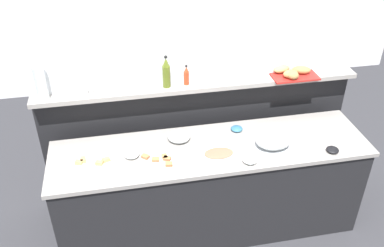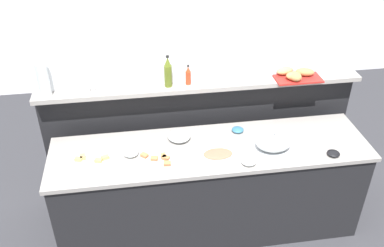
% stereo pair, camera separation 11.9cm
% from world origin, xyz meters
% --- Properties ---
extents(ground_plane, '(12.00, 12.00, 0.00)m').
position_xyz_m(ground_plane, '(0.00, 0.60, 0.00)').
color(ground_plane, '#38383D').
extents(buffet_counter, '(2.58, 0.67, 0.89)m').
position_xyz_m(buffet_counter, '(0.00, 0.00, 0.45)').
color(buffet_counter, black).
rests_on(buffet_counter, ground_plane).
extents(back_ledge_unit, '(2.80, 0.22, 1.24)m').
position_xyz_m(back_ledge_unit, '(0.00, 0.51, 0.65)').
color(back_ledge_unit, black).
rests_on(back_ledge_unit, ground_plane).
extents(upper_wall_panel, '(3.40, 0.08, 1.36)m').
position_xyz_m(upper_wall_panel, '(0.00, 0.53, 1.92)').
color(upper_wall_panel, white).
rests_on(upper_wall_panel, back_ledge_unit).
extents(sandwich_platter_side, '(0.30, 0.19, 0.04)m').
position_xyz_m(sandwich_platter_side, '(-0.43, -0.11, 0.90)').
color(sandwich_platter_side, silver).
rests_on(sandwich_platter_side, buffet_counter).
extents(sandwich_platter_rear, '(0.31, 0.17, 0.04)m').
position_xyz_m(sandwich_platter_rear, '(-0.95, -0.03, 0.90)').
color(sandwich_platter_rear, white).
rests_on(sandwich_platter_rear, buffet_counter).
extents(cold_cuts_platter, '(0.31, 0.22, 0.02)m').
position_xyz_m(cold_cuts_platter, '(0.04, -0.11, 0.90)').
color(cold_cuts_platter, white).
rests_on(cold_cuts_platter, buffet_counter).
extents(serving_cloche, '(0.34, 0.24, 0.17)m').
position_xyz_m(serving_cloche, '(0.48, -0.10, 0.96)').
color(serving_cloche, '#B7BABF').
rests_on(serving_cloche, buffet_counter).
extents(glass_bowl_large, '(0.12, 0.12, 0.05)m').
position_xyz_m(glass_bowl_large, '(-0.64, -0.00, 0.91)').
color(glass_bowl_large, silver).
rests_on(glass_bowl_large, buffet_counter).
extents(glass_bowl_medium, '(0.19, 0.19, 0.08)m').
position_xyz_m(glass_bowl_medium, '(-0.24, 0.15, 0.92)').
color(glass_bowl_medium, silver).
rests_on(glass_bowl_medium, buffet_counter).
extents(glass_bowl_small, '(0.12, 0.12, 0.05)m').
position_xyz_m(glass_bowl_small, '(0.25, -0.24, 0.91)').
color(glass_bowl_small, silver).
rests_on(glass_bowl_small, buffet_counter).
extents(condiment_bowl_cream, '(0.10, 0.10, 0.04)m').
position_xyz_m(condiment_bowl_cream, '(0.93, -0.24, 0.91)').
color(condiment_bowl_cream, black).
rests_on(condiment_bowl_cream, buffet_counter).
extents(condiment_bowl_teal, '(0.10, 0.10, 0.04)m').
position_xyz_m(condiment_bowl_teal, '(0.27, 0.20, 0.91)').
color(condiment_bowl_teal, teal).
rests_on(condiment_bowl_teal, buffet_counter).
extents(olive_oil_bottle, '(0.06, 0.06, 0.28)m').
position_xyz_m(olive_oil_bottle, '(-0.29, 0.45, 1.36)').
color(olive_oil_bottle, '#56661E').
rests_on(olive_oil_bottle, back_ledge_unit).
extents(hot_sauce_bottle, '(0.04, 0.04, 0.18)m').
position_xyz_m(hot_sauce_bottle, '(-0.12, 0.46, 1.31)').
color(hot_sauce_bottle, red).
rests_on(hot_sauce_bottle, back_ledge_unit).
extents(salt_shaker, '(0.03, 0.03, 0.09)m').
position_xyz_m(salt_shaker, '(-0.95, 0.43, 1.28)').
color(salt_shaker, white).
rests_on(salt_shaker, back_ledge_unit).
extents(pepper_shaker, '(0.03, 0.03, 0.09)m').
position_xyz_m(pepper_shaker, '(-0.90, 0.43, 1.28)').
color(pepper_shaker, white).
rests_on(pepper_shaker, back_ledge_unit).
extents(bread_basket, '(0.40, 0.30, 0.08)m').
position_xyz_m(bread_basket, '(0.80, 0.44, 1.27)').
color(bread_basket, '#B2231E').
rests_on(bread_basket, back_ledge_unit).
extents(water_carafe, '(0.09, 0.09, 0.28)m').
position_xyz_m(water_carafe, '(-1.28, 0.43, 1.38)').
color(water_carafe, silver).
rests_on(water_carafe, back_ledge_unit).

